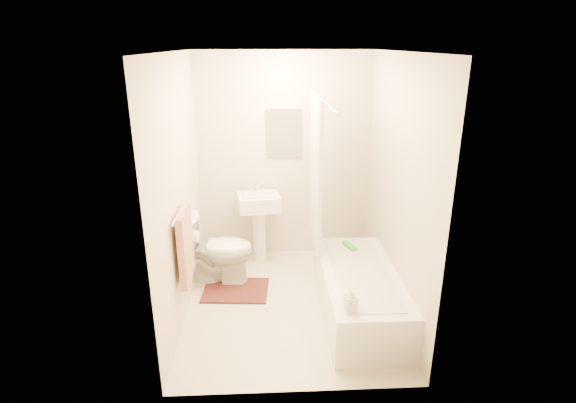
{
  "coord_description": "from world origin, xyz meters",
  "views": [
    {
      "loc": [
        -0.21,
        -3.89,
        2.48
      ],
      "look_at": [
        0.0,
        0.25,
        1.0
      ],
      "focal_mm": 28.0,
      "sensor_mm": 36.0,
      "label": 1
    }
  ],
  "objects_px": {
    "toilet": "(217,250)",
    "soap_bottle": "(351,301)",
    "bathtub": "(359,293)",
    "bath_mat": "(236,290)",
    "sink": "(259,226)"
  },
  "relations": [
    {
      "from": "toilet",
      "to": "bathtub",
      "type": "height_order",
      "value": "toilet"
    },
    {
      "from": "sink",
      "to": "bath_mat",
      "type": "bearing_deg",
      "value": -117.33
    },
    {
      "from": "sink",
      "to": "bath_mat",
      "type": "distance_m",
      "value": 0.85
    },
    {
      "from": "sink",
      "to": "bathtub",
      "type": "bearing_deg",
      "value": -57.41
    },
    {
      "from": "sink",
      "to": "bathtub",
      "type": "relative_size",
      "value": 0.58
    },
    {
      "from": "toilet",
      "to": "bathtub",
      "type": "bearing_deg",
      "value": -113.28
    },
    {
      "from": "bath_mat",
      "to": "bathtub",
      "type": "bearing_deg",
      "value": -21.27
    },
    {
      "from": "toilet",
      "to": "soap_bottle",
      "type": "bearing_deg",
      "value": -134.91
    },
    {
      "from": "toilet",
      "to": "soap_bottle",
      "type": "relative_size",
      "value": 3.9
    },
    {
      "from": "toilet",
      "to": "bath_mat",
      "type": "xyz_separation_m",
      "value": [
        0.2,
        -0.22,
        -0.37
      ]
    },
    {
      "from": "bathtub",
      "to": "bath_mat",
      "type": "xyz_separation_m",
      "value": [
        -1.21,
        0.47,
        -0.21
      ]
    },
    {
      "from": "toilet",
      "to": "bathtub",
      "type": "xyz_separation_m",
      "value": [
        1.41,
        -0.69,
        -0.16
      ]
    },
    {
      "from": "soap_bottle",
      "to": "bathtub",
      "type": "bearing_deg",
      "value": 71.84
    },
    {
      "from": "bathtub",
      "to": "soap_bottle",
      "type": "height_order",
      "value": "soap_bottle"
    },
    {
      "from": "toilet",
      "to": "bathtub",
      "type": "distance_m",
      "value": 1.57
    }
  ]
}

